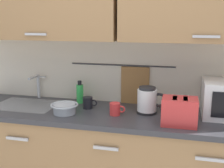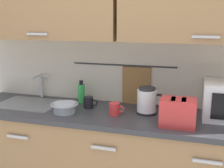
# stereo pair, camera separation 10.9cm
# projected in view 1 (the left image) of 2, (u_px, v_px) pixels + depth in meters

# --- Properties ---
(counter_unit) EXTENTS (2.53, 0.64, 0.90)m
(counter_unit) POSITION_uv_depth(u_px,v_px,m) (115.00, 164.00, 2.36)
(counter_unit) COLOR #997047
(counter_unit) RESTS_ON ground
(back_wall_assembly) EXTENTS (3.70, 0.41, 2.50)m
(back_wall_assembly) POSITION_uv_depth(u_px,v_px,m) (123.00, 31.00, 2.34)
(back_wall_assembly) COLOR silver
(back_wall_assembly) RESTS_ON ground
(sink_faucet) EXTENTS (0.09, 0.17, 0.22)m
(sink_faucet) POSITION_uv_depth(u_px,v_px,m) (37.00, 83.00, 2.62)
(sink_faucet) COLOR #B2B5BA
(sink_faucet) RESTS_ON counter_unit
(electric_kettle) EXTENTS (0.23, 0.16, 0.21)m
(electric_kettle) POSITION_uv_depth(u_px,v_px,m) (148.00, 100.00, 2.22)
(electric_kettle) COLOR black
(electric_kettle) RESTS_ON counter_unit
(dish_soap_bottle) EXTENTS (0.06, 0.06, 0.20)m
(dish_soap_bottle) POSITION_uv_depth(u_px,v_px,m) (80.00, 93.00, 2.49)
(dish_soap_bottle) COLOR green
(dish_soap_bottle) RESTS_ON counter_unit
(mug_near_sink) EXTENTS (0.12, 0.08, 0.09)m
(mug_near_sink) POSITION_uv_depth(u_px,v_px,m) (88.00, 103.00, 2.35)
(mug_near_sink) COLOR black
(mug_near_sink) RESTS_ON counter_unit
(mixing_bowl) EXTENTS (0.21, 0.21, 0.08)m
(mixing_bowl) POSITION_uv_depth(u_px,v_px,m) (64.00, 108.00, 2.22)
(mixing_bowl) COLOR #A5ADB7
(mixing_bowl) RESTS_ON counter_unit
(toaster) EXTENTS (0.26, 0.17, 0.19)m
(toaster) POSITION_uv_depth(u_px,v_px,m) (179.00, 111.00, 1.98)
(toaster) COLOR red
(toaster) RESTS_ON counter_unit
(mug_by_kettle) EXTENTS (0.12, 0.08, 0.09)m
(mug_by_kettle) POSITION_uv_depth(u_px,v_px,m) (115.00, 109.00, 2.19)
(mug_by_kettle) COLOR red
(mug_by_kettle) RESTS_ON counter_unit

